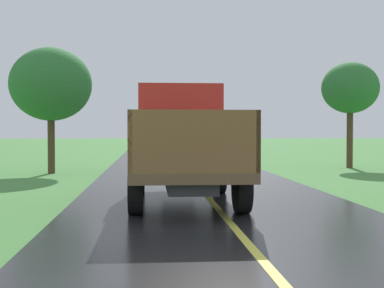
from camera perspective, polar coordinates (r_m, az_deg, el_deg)
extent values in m
cube|color=#2D2D30|center=(11.96, -0.88, -3.50)|extent=(0.90, 5.51, 0.24)
cube|color=brown|center=(11.94, -0.88, -2.54)|extent=(2.30, 5.80, 0.20)
cube|color=red|center=(13.86, -1.40, 2.37)|extent=(2.10, 1.90, 1.90)
cube|color=black|center=(14.82, -1.61, 3.61)|extent=(1.79, 0.02, 0.76)
cube|color=brown|center=(10.92, -6.37, 0.47)|extent=(0.08, 3.85, 1.10)
cube|color=brown|center=(11.08, 5.19, 0.49)|extent=(0.08, 3.85, 1.10)
cube|color=brown|center=(9.06, 0.29, 0.26)|extent=(2.30, 0.08, 1.10)
cube|color=brown|center=(12.82, -1.14, 0.65)|extent=(2.30, 0.08, 1.10)
cylinder|color=black|center=(13.74, -5.75, -3.27)|extent=(0.28, 1.00, 1.00)
cylinder|color=black|center=(13.85, 2.98, -3.22)|extent=(0.28, 1.00, 1.00)
cylinder|color=black|center=(10.36, -6.13, -4.85)|extent=(0.28, 1.00, 1.00)
cylinder|color=black|center=(10.52, 5.43, -4.75)|extent=(0.28, 1.00, 1.00)
ellipsoid|color=#90B129|center=(9.82, 1.04, 0.13)|extent=(0.49, 0.51, 0.45)
ellipsoid|color=#8ABD25|center=(10.56, -2.23, -1.76)|extent=(0.52, 0.49, 0.37)
ellipsoid|color=#91C721|center=(9.68, 0.76, 0.09)|extent=(0.43, 0.56, 0.41)
ellipsoid|color=#90BD26|center=(12.22, -1.43, 0.22)|extent=(0.42, 0.46, 0.43)
ellipsoid|color=#A1BB1F|center=(10.15, -3.14, -1.63)|extent=(0.59, 0.60, 0.50)
ellipsoid|color=#A0C136|center=(9.91, -0.61, -1.83)|extent=(0.57, 0.68, 0.46)
ellipsoid|color=#8AC935|center=(11.65, -5.09, 0.27)|extent=(0.51, 0.49, 0.36)
ellipsoid|color=#9BBE33|center=(11.52, -3.57, -1.14)|extent=(0.54, 0.55, 0.39)
ellipsoid|color=#8CC627|center=(10.66, -2.62, -1.43)|extent=(0.53, 0.52, 0.40)
cylinder|color=#4C3823|center=(21.53, -14.99, -0.12)|extent=(0.28, 0.28, 2.24)
ellipsoid|color=#2D7033|center=(21.59, -15.04, 6.27)|extent=(3.20, 3.20, 2.88)
cylinder|color=#4C3823|center=(24.87, 16.71, 0.50)|extent=(0.28, 0.28, 2.60)
ellipsoid|color=#2D7033|center=(24.93, 16.75, 5.85)|extent=(2.56, 2.56, 2.30)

